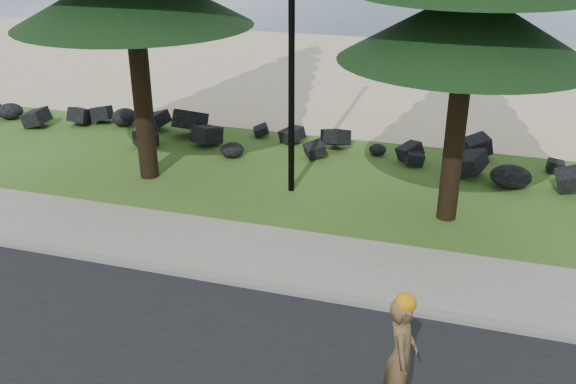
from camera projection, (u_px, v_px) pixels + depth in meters
name	position (u px, v px, depth m)	size (l,w,h in m)	color
ground	(242.00, 257.00, 11.89)	(160.00, 160.00, 0.00)	#33581B
kerb	(223.00, 279.00, 11.09)	(160.00, 0.20, 0.10)	gray
sidewalk	(245.00, 250.00, 12.05)	(160.00, 2.00, 0.08)	slate
beach_sand	(376.00, 75.00, 24.54)	(160.00, 15.00, 0.01)	beige
seawall_boulders	(318.00, 154.00, 16.78)	(60.00, 2.40, 1.10)	black
lamp_post	(292.00, 4.00, 12.99)	(0.25, 0.14, 8.14)	black
skateboarder	(401.00, 356.00, 7.88)	(0.43, 0.98, 1.79)	orange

